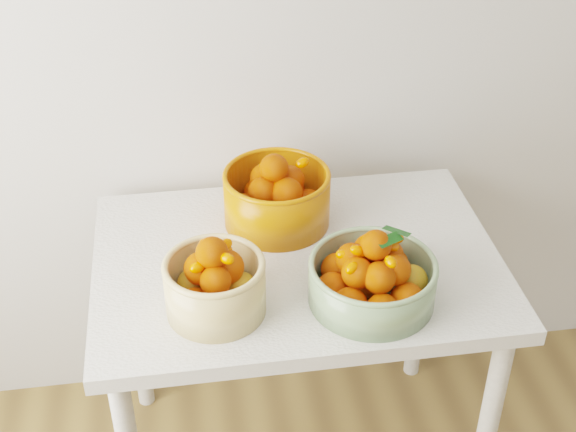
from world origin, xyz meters
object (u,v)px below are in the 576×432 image
(bowl_cream, at_px, (215,284))
(bowl_orange, at_px, (277,196))
(table, at_px, (297,287))
(bowl_green, at_px, (372,278))

(bowl_cream, bearing_deg, bowl_orange, 60.61)
(table, xyz_separation_m, bowl_orange, (-0.03, 0.16, 0.18))
(table, relative_size, bowl_cream, 3.53)
(table, bearing_deg, bowl_orange, 99.86)
(bowl_green, height_order, bowl_orange, bowl_orange)
(bowl_cream, xyz_separation_m, bowl_orange, (0.18, 0.33, 0.00))
(table, distance_m, bowl_green, 0.28)
(bowl_cream, distance_m, bowl_green, 0.35)
(bowl_cream, xyz_separation_m, bowl_green, (0.35, -0.02, -0.01))
(table, bearing_deg, bowl_cream, -141.80)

